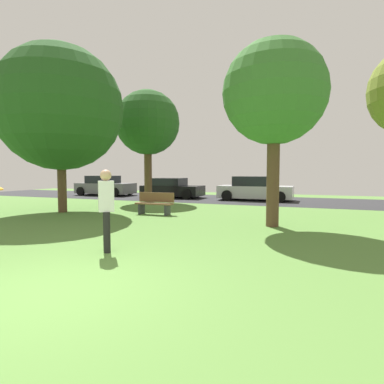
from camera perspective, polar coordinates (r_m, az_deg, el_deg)
The scene contains 10 objects.
ground_plane at distance 5.25m, azimuth -24.81°, elevation -16.32°, with size 44.00×44.00×0.00m, color #547F38.
road_strip at distance 19.80m, azimuth 10.81°, elevation -1.44°, with size 44.00×6.40×0.01m, color #28282B.
maple_tree_near at distance 14.97m, azimuth -22.89°, elevation 13.88°, with size 5.32×5.32×7.15m.
oak_tree_center at distance 10.66m, azimuth 14.76°, elevation 16.92°, with size 3.28×3.28×5.90m.
birch_tree_lone at distance 18.94m, azimuth -8.07°, elevation 12.28°, with size 3.76×3.76×6.51m.
person_thrower at distance 7.10m, azimuth -15.32°, elevation -2.48°, with size 0.39×0.38×1.81m.
parked_car_grey at distance 24.24m, azimuth -15.54°, elevation 1.01°, with size 4.26×2.10×1.46m.
parked_car_black at distance 21.25m, azimuth -3.66°, elevation 0.62°, with size 4.05×2.12×1.33m.
parked_car_silver at distance 19.64m, azimuth 11.31°, elevation 0.47°, with size 4.44×2.06×1.47m.
park_bench at distance 13.03m, azimuth -6.76°, elevation -2.03°, with size 1.60×0.45×0.90m.
Camera 1 is at (3.59, -3.39, 1.77)m, focal length 29.32 mm.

